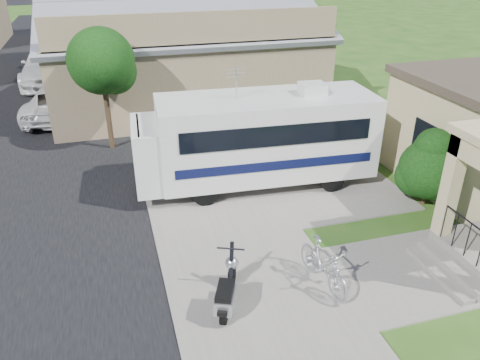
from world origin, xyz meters
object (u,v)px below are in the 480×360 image
object	(u,v)px
shrub	(430,166)
pickup_truck	(61,100)
motorhome	(257,137)
scooter	(227,290)
van	(50,65)
garden_hose	(425,248)
bicycle	(323,267)

from	to	relation	value
shrub	pickup_truck	bearing A→B (deg)	133.51
motorhome	shrub	bearing A→B (deg)	-26.80
motorhome	scooter	bearing A→B (deg)	-110.62
van	garden_hose	world-z (taller)	van
pickup_truck	van	distance (m)	6.62
bicycle	van	bearing A→B (deg)	100.58
bicycle	motorhome	bearing A→B (deg)	79.85
motorhome	shrub	distance (m)	5.27
scooter	garden_hose	distance (m)	5.53
shrub	van	xyz separation A→B (m)	(-11.90, 18.17, -0.29)
van	garden_hose	bearing A→B (deg)	-60.39
shrub	bicycle	world-z (taller)	shrub
shrub	motorhome	bearing A→B (deg)	149.74
shrub	bicycle	size ratio (longest dim) A/B	1.29
garden_hose	bicycle	bearing A→B (deg)	-170.24
garden_hose	shrub	bearing A→B (deg)	55.49
bicycle	scooter	bearing A→B (deg)	173.69
motorhome	garden_hose	xyz separation A→B (m)	(3.03, -4.85, -1.58)
pickup_truck	scooter	bearing A→B (deg)	114.57
motorhome	van	distance (m)	17.19
motorhome	shrub	size ratio (longest dim) A/B	3.14
bicycle	pickup_truck	distance (m)	15.69
scooter	van	bearing A→B (deg)	126.17
scooter	pickup_truck	bearing A→B (deg)	128.61
motorhome	pickup_truck	distance (m)	11.09
motorhome	garden_hose	world-z (taller)	motorhome
shrub	pickup_truck	distance (m)	16.01
motorhome	bicycle	size ratio (longest dim) A/B	4.05
garden_hose	pickup_truck	bearing A→B (deg)	124.54
van	garden_hose	distance (m)	22.88
scooter	van	world-z (taller)	van
pickup_truck	van	bearing A→B (deg)	-73.41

